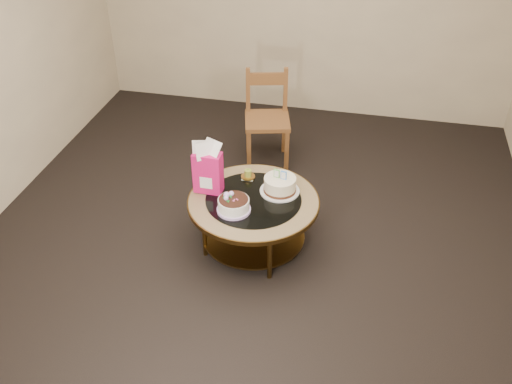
% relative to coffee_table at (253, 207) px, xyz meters
% --- Properties ---
extents(ground, '(5.00, 5.00, 0.00)m').
position_rel_coffee_table_xyz_m(ground, '(-0.00, 0.00, -0.38)').
color(ground, black).
rests_on(ground, ground).
extents(room_walls, '(4.52, 5.02, 2.61)m').
position_rel_coffee_table_xyz_m(room_walls, '(-0.00, 0.00, 1.16)').
color(room_walls, tan).
rests_on(room_walls, ground).
extents(coffee_table, '(1.02, 1.02, 0.46)m').
position_rel_coffee_table_xyz_m(coffee_table, '(0.00, 0.00, 0.00)').
color(coffee_table, brown).
rests_on(coffee_table, ground).
extents(decorated_cake, '(0.25, 0.25, 0.15)m').
position_rel_coffee_table_xyz_m(decorated_cake, '(-0.11, -0.18, 0.13)').
color(decorated_cake, '#C29FE1').
rests_on(decorated_cake, coffee_table).
extents(cream_cake, '(0.31, 0.31, 0.20)m').
position_rel_coffee_table_xyz_m(cream_cake, '(0.18, 0.14, 0.14)').
color(cream_cake, silver).
rests_on(cream_cake, coffee_table).
extents(gift_bag, '(0.22, 0.16, 0.43)m').
position_rel_coffee_table_xyz_m(gift_bag, '(-0.37, 0.04, 0.29)').
color(gift_bag, '#EB1667').
rests_on(gift_bag, coffee_table).
extents(pillar_candle, '(0.11, 0.11, 0.08)m').
position_rel_coffee_table_xyz_m(pillar_candle, '(-0.11, 0.27, 0.11)').
color(pillar_candle, tan).
rests_on(pillar_candle, coffee_table).
extents(dining_chair, '(0.51, 0.51, 0.91)m').
position_rel_coffee_table_xyz_m(dining_chair, '(-0.16, 1.32, 0.08)').
color(dining_chair, brown).
rests_on(dining_chair, ground).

